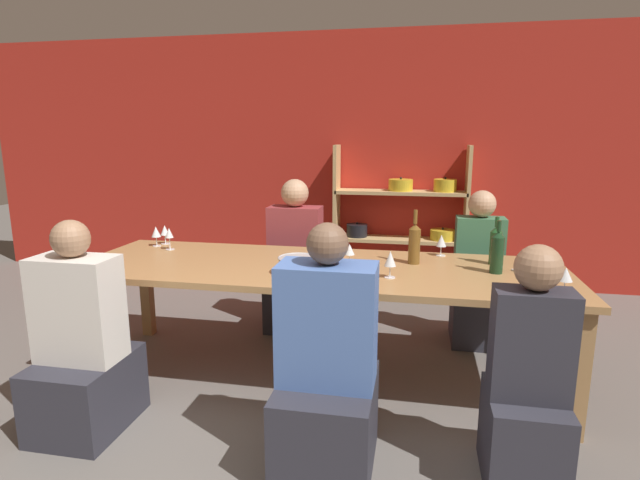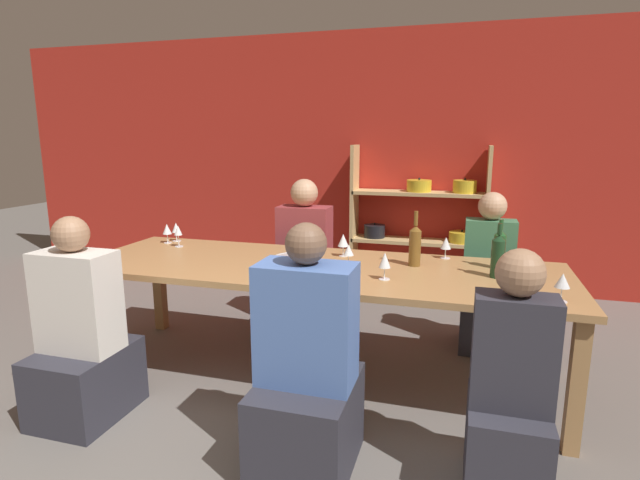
# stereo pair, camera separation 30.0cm
# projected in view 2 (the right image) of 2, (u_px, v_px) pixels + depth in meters

# --- Properties ---
(wall_back_red) EXTENTS (8.80, 0.06, 2.70)m
(wall_back_red) POSITION_uv_depth(u_px,v_px,m) (369.00, 161.00, 5.42)
(wall_back_red) COLOR red
(wall_back_red) RESTS_ON ground_plane
(shelf_unit) EXTENTS (1.39, 0.30, 1.52)m
(shelf_unit) POSITION_uv_depth(u_px,v_px,m) (420.00, 233.00, 5.22)
(shelf_unit) COLOR tan
(shelf_unit) RESTS_ON ground_plane
(dining_table) EXTENTS (3.18, 1.06, 0.78)m
(dining_table) POSITION_uv_depth(u_px,v_px,m) (316.00, 275.00, 3.28)
(dining_table) COLOR #AD7F4C
(dining_table) RESTS_ON ground_plane
(mixing_bowl) EXTENTS (0.25, 0.25, 0.11)m
(mixing_bowl) POSITION_uv_depth(u_px,v_px,m) (294.00, 264.00, 3.07)
(mixing_bowl) COLOR #B7BABC
(mixing_bowl) RESTS_ON dining_table
(wine_bottle_green) EXTENTS (0.08, 0.08, 0.33)m
(wine_bottle_green) POSITION_uv_depth(u_px,v_px,m) (498.00, 255.00, 2.96)
(wine_bottle_green) COLOR #19381E
(wine_bottle_green) RESTS_ON dining_table
(wine_bottle_dark) EXTENTS (0.07, 0.07, 0.32)m
(wine_bottle_dark) POSITION_uv_depth(u_px,v_px,m) (499.00, 249.00, 3.17)
(wine_bottle_dark) COLOR #1E4C23
(wine_bottle_dark) RESTS_ON dining_table
(wine_bottle_amber) EXTENTS (0.08, 0.08, 0.36)m
(wine_bottle_amber) POSITION_uv_depth(u_px,v_px,m) (415.00, 245.00, 3.23)
(wine_bottle_amber) COLOR brown
(wine_bottle_amber) RESTS_ON dining_table
(wine_glass_red_a) EXTENTS (0.07, 0.07, 0.15)m
(wine_glass_red_a) POSITION_uv_depth(u_px,v_px,m) (167.00, 230.00, 3.93)
(wine_glass_red_a) COLOR white
(wine_glass_red_a) RESTS_ON dining_table
(wine_glass_empty_a) EXTENTS (0.06, 0.06, 0.16)m
(wine_glass_empty_a) POSITION_uv_depth(u_px,v_px,m) (178.00, 231.00, 3.80)
(wine_glass_empty_a) COLOR white
(wine_glass_empty_a) RESTS_ON dining_table
(wine_glass_white_a) EXTENTS (0.07, 0.07, 0.15)m
(wine_glass_white_a) POSITION_uv_depth(u_px,v_px,m) (176.00, 228.00, 4.01)
(wine_glass_white_a) COLOR white
(wine_glass_white_a) RESTS_ON dining_table
(wine_glass_red_b) EXTENTS (0.08, 0.08, 0.16)m
(wine_glass_red_b) POSITION_uv_depth(u_px,v_px,m) (343.00, 241.00, 3.50)
(wine_glass_red_b) COLOR white
(wine_glass_red_b) RESTS_ON dining_table
(wine_glass_white_b) EXTENTS (0.08, 0.08, 0.15)m
(wine_glass_white_b) POSITION_uv_depth(u_px,v_px,m) (563.00, 282.00, 2.53)
(wine_glass_white_b) COLOR white
(wine_glass_white_b) RESTS_ON dining_table
(wine_glass_red_c) EXTENTS (0.07, 0.07, 0.14)m
(wine_glass_red_c) POSITION_uv_depth(u_px,v_px,m) (349.00, 251.00, 3.26)
(wine_glass_red_c) COLOR white
(wine_glass_red_c) RESTS_ON dining_table
(wine_glass_white_c) EXTENTS (0.07, 0.07, 0.16)m
(wine_glass_white_c) POSITION_uv_depth(u_px,v_px,m) (385.00, 261.00, 2.93)
(wine_glass_white_c) COLOR white
(wine_glass_white_c) RESTS_ON dining_table
(wine_glass_red_d) EXTENTS (0.07, 0.07, 0.15)m
(wine_glass_red_d) POSITION_uv_depth(u_px,v_px,m) (446.00, 244.00, 3.44)
(wine_glass_red_d) COLOR white
(wine_glass_red_d) RESTS_ON dining_table
(cell_phone) EXTENTS (0.12, 0.17, 0.01)m
(cell_phone) POSITION_uv_depth(u_px,v_px,m) (525.00, 278.00, 2.97)
(cell_phone) COLOR silver
(cell_phone) RESTS_ON dining_table
(person_near_a) EXTENTS (0.44, 0.55, 1.18)m
(person_near_a) POSITION_uv_depth(u_px,v_px,m) (82.00, 347.00, 2.86)
(person_near_a) COLOR #2D2D38
(person_near_a) RESTS_ON ground_plane
(person_far_a) EXTENTS (0.44, 0.54, 1.27)m
(person_far_a) POSITION_uv_depth(u_px,v_px,m) (305.00, 273.00, 4.26)
(person_far_a) COLOR #2D2D38
(person_far_a) RESTS_ON ground_plane
(person_near_b) EXTENTS (0.35, 0.43, 1.15)m
(person_near_b) POSITION_uv_depth(u_px,v_px,m) (509.00, 407.00, 2.21)
(person_near_b) COLOR #2D2D38
(person_near_b) RESTS_ON ground_plane
(person_far_b) EXTENTS (0.36, 0.45, 1.21)m
(person_far_b) POSITION_uv_depth(u_px,v_px,m) (487.00, 291.00, 3.80)
(person_far_b) COLOR #2D2D38
(person_far_b) RESTS_ON ground_plane
(person_near_c) EXTENTS (0.46, 0.57, 1.23)m
(person_near_c) POSITION_uv_depth(u_px,v_px,m) (307.00, 384.00, 2.40)
(person_near_c) COLOR #2D2D38
(person_near_c) RESTS_ON ground_plane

